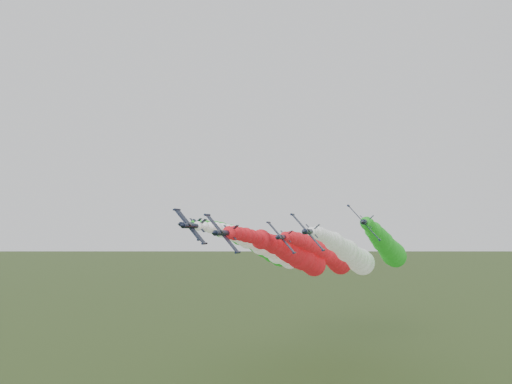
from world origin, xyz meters
TOP-DOWN VIEW (x-y plane):
  - jet_lead at (-7.20, 41.98)m, footprint 12.72×80.95m
  - jet_inner_left at (-16.60, 47.83)m, footprint 12.43×80.66m
  - jet_inner_right at (7.63, 53.11)m, footprint 12.97×81.20m
  - jet_outer_left at (-22.53, 62.27)m, footprint 13.11×81.34m
  - jet_outer_right at (17.99, 58.54)m, footprint 12.64×80.87m
  - jet_trail at (-1.53, 66.91)m, footprint 13.01×81.24m

SIDE VIEW (x-z plane):
  - jet_trail at x=-1.53m, z-range 26.05..44.37m
  - jet_inner_right at x=7.63m, z-range 27.08..45.35m
  - jet_lead at x=-7.20m, z-range 27.38..45.41m
  - jet_inner_left at x=-16.60m, z-range 29.07..46.81m
  - jet_outer_left at x=-22.53m, z-range 28.78..47.19m
  - jet_outer_right at x=17.99m, z-range 29.37..47.32m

